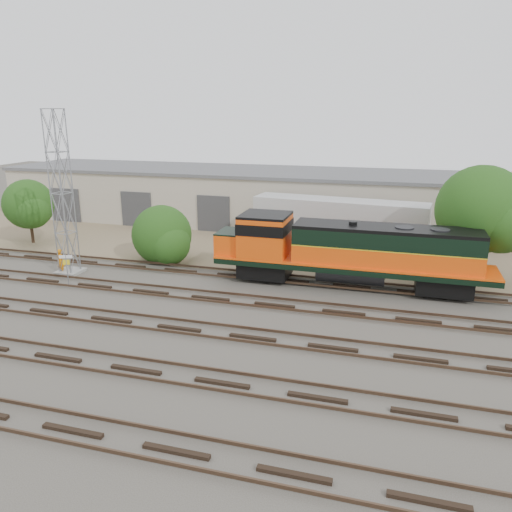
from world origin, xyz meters
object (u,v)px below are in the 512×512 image
(signal_tower, at_px, (62,197))
(worker, at_px, (61,261))
(semi_trailer, at_px, (343,219))
(locomotive, at_px, (346,251))

(signal_tower, relative_size, worker, 6.31)
(signal_tower, height_order, semi_trailer, signal_tower)
(worker, xyz_separation_m, semi_trailer, (18.18, 11.07, 1.77))
(worker, bearing_deg, signal_tower, -146.49)
(signal_tower, xyz_separation_m, semi_trailer, (17.66, 10.82, -2.74))
(signal_tower, bearing_deg, semi_trailer, 31.50)
(signal_tower, bearing_deg, worker, -154.91)
(locomotive, relative_size, signal_tower, 1.59)
(locomotive, relative_size, worker, 10.01)
(worker, relative_size, semi_trailer, 0.13)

